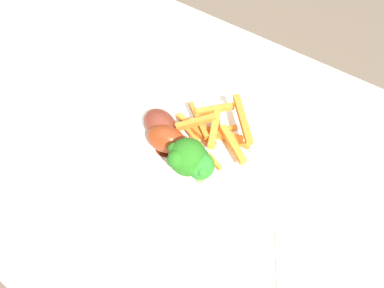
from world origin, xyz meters
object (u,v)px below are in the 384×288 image
(carrot_fries_pile, at_px, (216,128))
(chicken_drumstick_near, at_px, (161,126))
(dinner_plate, at_px, (192,153))
(broccoli_floret_middle, at_px, (187,158))
(broccoli_floret_front, at_px, (200,166))
(fork, at_px, (101,7))
(chicken_drumstick_far, at_px, (168,140))
(dining_table, at_px, (165,163))

(carrot_fries_pile, height_order, chicken_drumstick_near, carrot_fries_pile)
(dinner_plate, xyz_separation_m, broccoli_floret_middle, (0.02, -0.04, 0.05))
(broccoli_floret_front, xyz_separation_m, fork, (-0.50, 0.27, -0.05))
(broccoli_floret_middle, bearing_deg, fork, 150.09)
(chicken_drumstick_near, xyz_separation_m, chicken_drumstick_far, (0.03, -0.02, 0.00))
(dining_table, xyz_separation_m, carrot_fries_pile, (0.09, 0.04, 0.14))
(dining_table, relative_size, broccoli_floret_front, 19.48)
(dining_table, distance_m, carrot_fries_pile, 0.18)
(chicken_drumstick_near, bearing_deg, carrot_fries_pile, 32.66)
(carrot_fries_pile, height_order, fork, carrot_fries_pile)
(dining_table, relative_size, broccoli_floret_middle, 15.73)
(chicken_drumstick_far, distance_m, fork, 0.49)
(carrot_fries_pile, distance_m, chicken_drumstick_far, 0.09)
(broccoli_floret_front, relative_size, chicken_drumstick_far, 0.55)
(chicken_drumstick_far, bearing_deg, carrot_fries_pile, 54.88)
(fork, bearing_deg, broccoli_floret_front, -129.86)
(broccoli_floret_front, bearing_deg, chicken_drumstick_near, 160.37)
(carrot_fries_pile, bearing_deg, dinner_plate, -105.80)
(chicken_drumstick_near, relative_size, chicken_drumstick_far, 1.09)
(chicken_drumstick_far, xyz_separation_m, fork, (-0.42, 0.25, -0.03))
(dining_table, height_order, fork, fork)
(dinner_plate, height_order, chicken_drumstick_near, chicken_drumstick_near)
(chicken_drumstick_near, distance_m, fork, 0.45)
(broccoli_floret_front, xyz_separation_m, broccoli_floret_middle, (-0.02, -0.00, 0.01))
(dinner_plate, bearing_deg, chicken_drumstick_near, -179.58)
(dinner_plate, height_order, carrot_fries_pile, carrot_fries_pile)
(broccoli_floret_middle, relative_size, carrot_fries_pile, 0.49)
(carrot_fries_pile, relative_size, chicken_drumstick_far, 1.37)
(carrot_fries_pile, height_order, chicken_drumstick_far, same)
(dinner_plate, xyz_separation_m, carrot_fries_pile, (0.01, 0.05, 0.03))
(dining_table, relative_size, chicken_drumstick_near, 9.83)
(dining_table, distance_m, chicken_drumstick_near, 0.15)
(dinner_plate, bearing_deg, dining_table, 171.97)
(carrot_fries_pile, distance_m, chicken_drumstick_near, 0.10)
(broccoli_floret_front, bearing_deg, dining_table, 157.33)
(chicken_drumstick_far, bearing_deg, broccoli_floret_middle, -21.70)
(carrot_fries_pile, distance_m, fork, 0.51)
(chicken_drumstick_far, bearing_deg, dinner_plate, 29.18)
(broccoli_floret_front, bearing_deg, dinner_plate, 137.89)
(chicken_drumstick_near, height_order, fork, chicken_drumstick_near)
(chicken_drumstick_near, distance_m, chicken_drumstick_far, 0.04)
(dinner_plate, xyz_separation_m, chicken_drumstick_near, (-0.07, -0.00, 0.03))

